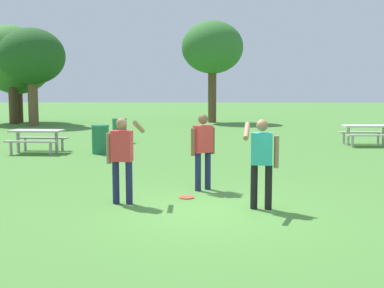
# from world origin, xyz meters

# --- Properties ---
(ground_plane) EXTENTS (120.00, 120.00, 0.00)m
(ground_plane) POSITION_xyz_m (0.00, 0.00, 0.00)
(ground_plane) COLOR #4C8438
(person_thrower) EXTENTS (0.68, 0.66, 1.64)m
(person_thrower) POSITION_xyz_m (0.93, 0.10, 0.96)
(person_thrower) COLOR black
(person_thrower) RESTS_ON ground
(person_catcher) EXTENTS (0.68, 0.66, 1.64)m
(person_catcher) POSITION_xyz_m (-1.65, 0.50, 0.96)
(person_catcher) COLOR #1E234C
(person_catcher) RESTS_ON ground
(person_bystander) EXTENTS (0.51, 0.40, 1.64)m
(person_bystander) POSITION_xyz_m (-0.12, 1.79, 0.94)
(person_bystander) COLOR #1E234C
(person_bystander) RESTS_ON ground
(frisbee) EXTENTS (0.30, 0.30, 0.03)m
(frisbee) POSITION_xyz_m (-0.45, 1.00, 0.01)
(frisbee) COLOR #E04733
(frisbee) RESTS_ON ground
(picnic_table_near) EXTENTS (1.77, 1.51, 0.77)m
(picnic_table_near) POSITION_xyz_m (-5.69, 7.82, 0.56)
(picnic_table_near) COLOR #B2ADA3
(picnic_table_near) RESTS_ON ground
(picnic_table_far) EXTENTS (1.70, 1.42, 0.77)m
(picnic_table_far) POSITION_xyz_m (6.02, 10.14, 0.56)
(picnic_table_far) COLOR beige
(picnic_table_far) RESTS_ON ground
(trash_can_beside_table) EXTENTS (0.59, 0.59, 0.96)m
(trash_can_beside_table) POSITION_xyz_m (-3.52, 7.63, 0.48)
(trash_can_beside_table) COLOR #237047
(trash_can_beside_table) RESTS_ON ground
(trash_can_further_along) EXTENTS (0.59, 0.59, 0.96)m
(trash_can_further_along) POSITION_xyz_m (-3.43, 10.99, 0.48)
(trash_can_further_along) COLOR #237047
(trash_can_further_along) RESTS_ON ground
(tree_tall_left) EXTENTS (4.05, 4.05, 5.19)m
(tree_tall_left) POSITION_xyz_m (-11.44, 21.89, 3.44)
(tree_tall_left) COLOR #4C3823
(tree_tall_left) RESTS_ON ground
(tree_broad_center) EXTENTS (3.93, 3.93, 5.77)m
(tree_broad_center) POSITION_xyz_m (-11.35, 20.81, 4.06)
(tree_broad_center) COLOR #4C3823
(tree_broad_center) RESTS_ON ground
(tree_far_right) EXTENTS (3.35, 3.35, 5.22)m
(tree_far_right) POSITION_xyz_m (-10.14, 20.62, 3.75)
(tree_far_right) COLOR brown
(tree_far_right) RESTS_ON ground
(tree_slender_mid) EXTENTS (3.63, 3.63, 5.41)m
(tree_slender_mid) POSITION_xyz_m (-9.56, 19.08, 3.83)
(tree_slender_mid) COLOR brown
(tree_slender_mid) RESTS_ON ground
(tree_back_left) EXTENTS (3.75, 3.75, 6.17)m
(tree_back_left) POSITION_xyz_m (0.45, 22.25, 4.52)
(tree_back_left) COLOR brown
(tree_back_left) RESTS_ON ground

